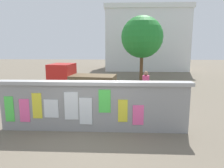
# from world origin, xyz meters

# --- Properties ---
(ground) EXTENTS (60.00, 60.00, 0.00)m
(ground) POSITION_xyz_m (0.00, 8.00, 0.00)
(ground) COLOR #6B6051
(poster_wall) EXTENTS (6.44, 0.42, 1.69)m
(poster_wall) POSITION_xyz_m (-0.01, -0.00, 0.87)
(poster_wall) COLOR gray
(poster_wall) RESTS_ON ground
(auto_rickshaw_truck) EXTENTS (3.75, 1.92, 1.85)m
(auto_rickshaw_truck) POSITION_xyz_m (-1.43, 4.70, 0.90)
(auto_rickshaw_truck) COLOR black
(auto_rickshaw_truck) RESTS_ON ground
(motorcycle) EXTENTS (1.88, 0.65, 0.87)m
(motorcycle) POSITION_xyz_m (1.41, 2.16, 0.46)
(motorcycle) COLOR black
(motorcycle) RESTS_ON ground
(bicycle_near) EXTENTS (1.68, 0.51, 0.95)m
(bicycle_near) POSITION_xyz_m (-0.54, 1.28, 0.36)
(bicycle_near) COLOR black
(bicycle_near) RESTS_ON ground
(bicycle_far) EXTENTS (1.68, 0.53, 0.95)m
(bicycle_far) POSITION_xyz_m (2.46, 5.08, 0.36)
(bicycle_far) COLOR black
(bicycle_far) RESTS_ON ground
(person_walking) EXTENTS (0.48, 0.48, 1.62)m
(person_walking) POSITION_xyz_m (2.12, 3.51, 0.99)
(person_walking) COLOR #338CBF
(person_walking) RESTS_ON ground
(tree_roadside) EXTENTS (3.38, 3.38, 5.24)m
(tree_roadside) POSITION_xyz_m (2.56, 10.70, 3.54)
(tree_roadside) COLOR brown
(tree_roadside) RESTS_ON ground
(building_background) EXTENTS (9.62, 7.21, 7.31)m
(building_background) POSITION_xyz_m (3.77, 19.98, 3.67)
(building_background) COLOR silver
(building_background) RESTS_ON ground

